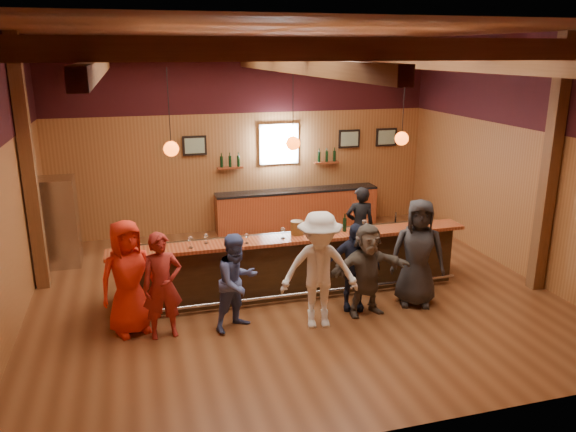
{
  "coord_description": "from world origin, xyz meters",
  "views": [
    {
      "loc": [
        -2.61,
        -8.95,
        4.18
      ],
      "look_at": [
        0.0,
        0.3,
        1.35
      ],
      "focal_mm": 35.0,
      "sensor_mm": 36.0,
      "label": 1
    }
  ],
  "objects_px": {
    "back_bar_cabinet": "(297,209)",
    "customer_navy": "(353,267)",
    "customer_orange": "(128,277)",
    "bartender": "(360,226)",
    "customer_denim": "(237,282)",
    "customer_dark": "(418,253)",
    "customer_white": "(319,270)",
    "bar_counter": "(291,262)",
    "stainless_fridge": "(59,222)",
    "customer_redvest": "(162,286)",
    "customer_brown": "(367,270)",
    "ice_bucket": "(297,228)",
    "bottle_a": "(331,225)"
  },
  "relations": [
    {
      "from": "customer_dark",
      "to": "ice_bucket",
      "type": "height_order",
      "value": "customer_dark"
    },
    {
      "from": "customer_white",
      "to": "stainless_fridge",
      "type": "bearing_deg",
      "value": 146.52
    },
    {
      "from": "back_bar_cabinet",
      "to": "stainless_fridge",
      "type": "height_order",
      "value": "stainless_fridge"
    },
    {
      "from": "customer_dark",
      "to": "customer_brown",
      "type": "bearing_deg",
      "value": -150.48
    },
    {
      "from": "customer_redvest",
      "to": "bartender",
      "type": "distance_m",
      "value": 4.5
    },
    {
      "from": "ice_bucket",
      "to": "bar_counter",
      "type": "bearing_deg",
      "value": 104.29
    },
    {
      "from": "customer_brown",
      "to": "customer_dark",
      "type": "distance_m",
      "value": 0.99
    },
    {
      "from": "bar_counter",
      "to": "back_bar_cabinet",
      "type": "relative_size",
      "value": 1.57
    },
    {
      "from": "customer_orange",
      "to": "customer_white",
      "type": "relative_size",
      "value": 0.96
    },
    {
      "from": "customer_orange",
      "to": "bartender",
      "type": "distance_m",
      "value": 4.83
    },
    {
      "from": "stainless_fridge",
      "to": "bartender",
      "type": "relative_size",
      "value": 1.12
    },
    {
      "from": "customer_white",
      "to": "bartender",
      "type": "xyz_separation_m",
      "value": [
        1.66,
        2.33,
        -0.13
      ]
    },
    {
      "from": "bar_counter",
      "to": "back_bar_cabinet",
      "type": "height_order",
      "value": "bar_counter"
    },
    {
      "from": "customer_orange",
      "to": "customer_brown",
      "type": "height_order",
      "value": "customer_orange"
    },
    {
      "from": "customer_denim",
      "to": "customer_dark",
      "type": "xyz_separation_m",
      "value": [
        3.09,
        0.04,
        0.15
      ]
    },
    {
      "from": "bartender",
      "to": "customer_white",
      "type": "bearing_deg",
      "value": 61.63
    },
    {
      "from": "back_bar_cabinet",
      "to": "customer_orange",
      "type": "relative_size",
      "value": 2.23
    },
    {
      "from": "customer_brown",
      "to": "bottle_a",
      "type": "distance_m",
      "value": 1.18
    },
    {
      "from": "customer_redvest",
      "to": "customer_dark",
      "type": "distance_m",
      "value": 4.21
    },
    {
      "from": "customer_redvest",
      "to": "customer_navy",
      "type": "distance_m",
      "value": 3.11
    },
    {
      "from": "bar_counter",
      "to": "stainless_fridge",
      "type": "bearing_deg",
      "value": 149.24
    },
    {
      "from": "back_bar_cabinet",
      "to": "customer_denim",
      "type": "xyz_separation_m",
      "value": [
        -2.4,
        -4.77,
        0.3
      ]
    },
    {
      "from": "customer_white",
      "to": "customer_navy",
      "type": "xyz_separation_m",
      "value": [
        0.75,
        0.44,
        -0.19
      ]
    },
    {
      "from": "customer_orange",
      "to": "bartender",
      "type": "height_order",
      "value": "customer_orange"
    },
    {
      "from": "back_bar_cabinet",
      "to": "bartender",
      "type": "distance_m",
      "value": 2.78
    },
    {
      "from": "customer_brown",
      "to": "bartender",
      "type": "distance_m",
      "value": 2.28
    },
    {
      "from": "customer_brown",
      "to": "bottle_a",
      "type": "height_order",
      "value": "customer_brown"
    },
    {
      "from": "stainless_fridge",
      "to": "customer_navy",
      "type": "bearing_deg",
      "value": -35.51
    },
    {
      "from": "bottle_a",
      "to": "back_bar_cabinet",
      "type": "bearing_deg",
      "value": 82.2
    },
    {
      "from": "customer_denim",
      "to": "customer_dark",
      "type": "distance_m",
      "value": 3.1
    },
    {
      "from": "bar_counter",
      "to": "customer_navy",
      "type": "distance_m",
      "value": 1.32
    },
    {
      "from": "customer_orange",
      "to": "customer_denim",
      "type": "height_order",
      "value": "customer_orange"
    },
    {
      "from": "back_bar_cabinet",
      "to": "customer_dark",
      "type": "height_order",
      "value": "customer_dark"
    },
    {
      "from": "back_bar_cabinet",
      "to": "customer_white",
      "type": "bearing_deg",
      "value": -102.91
    },
    {
      "from": "bottle_a",
      "to": "customer_white",
      "type": "bearing_deg",
      "value": -117.1
    },
    {
      "from": "customer_navy",
      "to": "customer_white",
      "type": "bearing_deg",
      "value": -133.75
    },
    {
      "from": "customer_brown",
      "to": "customer_navy",
      "type": "bearing_deg",
      "value": 113.29
    },
    {
      "from": "customer_denim",
      "to": "bartender",
      "type": "height_order",
      "value": "bartender"
    },
    {
      "from": "stainless_fridge",
      "to": "bottle_a",
      "type": "bearing_deg",
      "value": -29.31
    },
    {
      "from": "customer_white",
      "to": "customer_dark",
      "type": "bearing_deg",
      "value": 19.48
    },
    {
      "from": "bottle_a",
      "to": "customer_denim",
      "type": "bearing_deg",
      "value": -152.62
    },
    {
      "from": "back_bar_cabinet",
      "to": "customer_navy",
      "type": "relative_size",
      "value": 2.67
    },
    {
      "from": "ice_bucket",
      "to": "customer_redvest",
      "type": "bearing_deg",
      "value": -157.87
    },
    {
      "from": "bar_counter",
      "to": "customer_brown",
      "type": "xyz_separation_m",
      "value": [
        0.91,
        -1.29,
        0.25
      ]
    },
    {
      "from": "stainless_fridge",
      "to": "customer_dark",
      "type": "distance_m",
      "value": 7.0
    },
    {
      "from": "customer_navy",
      "to": "ice_bucket",
      "type": "height_order",
      "value": "customer_navy"
    },
    {
      "from": "bottle_a",
      "to": "bar_counter",
      "type": "bearing_deg",
      "value": 160.66
    },
    {
      "from": "customer_denim",
      "to": "customer_orange",
      "type": "bearing_deg",
      "value": 140.6
    },
    {
      "from": "customer_redvest",
      "to": "customer_white",
      "type": "xyz_separation_m",
      "value": [
        2.36,
        -0.31,
        0.11
      ]
    },
    {
      "from": "back_bar_cabinet",
      "to": "customer_redvest",
      "type": "relative_size",
      "value": 2.43
    }
  ]
}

